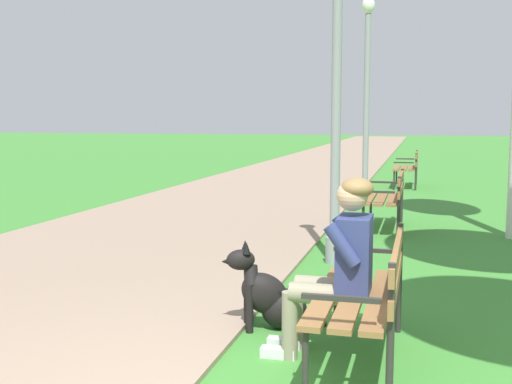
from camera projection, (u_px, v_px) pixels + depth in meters
paved_path at (337, 157)px, 26.98m from camera, size 4.34×60.00×0.04m
park_bench_near at (368, 289)px, 4.28m from camera, size 0.55×1.50×0.85m
park_bench_mid at (388, 195)px, 9.49m from camera, size 0.55×1.50×0.85m
park_bench_far at (408, 166)px, 15.28m from camera, size 0.55×1.50×0.85m
person_seated_on_near_bench at (338, 261)px, 4.35m from camera, size 0.74×0.49×1.25m
dog_black at (271, 297)px, 5.00m from camera, size 0.79×0.46×0.71m
lamp_post_near at (336, 87)px, 7.08m from camera, size 0.24×0.24×3.82m
lamp_post_mid at (367, 99)px, 12.00m from camera, size 0.24×0.24×3.86m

